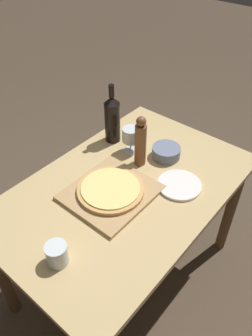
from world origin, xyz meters
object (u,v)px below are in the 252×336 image
at_px(wine_bottle, 112,118).
at_px(wine_glass, 131,136).
at_px(pizza, 111,189).
at_px(pepper_mill, 140,142).
at_px(small_bowl, 166,152).

height_order(wine_bottle, wine_glass, wine_bottle).
height_order(pizza, pepper_mill, pepper_mill).
xyz_separation_m(pepper_mill, wine_glass, (-0.10, 0.05, -0.03)).
relative_size(pizza, wine_bottle, 0.92).
bearing_deg(small_bowl, wine_glass, -154.75).
xyz_separation_m(pizza, pepper_mill, (-0.03, 0.25, 0.10)).
relative_size(wine_bottle, small_bowl, 2.25).
relative_size(pepper_mill, small_bowl, 1.86).
xyz_separation_m(pepper_mill, small_bowl, (0.07, 0.12, -0.10)).
distance_m(pizza, small_bowl, 0.38).
bearing_deg(pepper_mill, wine_glass, 154.64).
bearing_deg(wine_glass, pepper_mill, -25.36).
distance_m(pepper_mill, small_bowl, 0.17).
height_order(pepper_mill, wine_glass, pepper_mill).
xyz_separation_m(pizza, wine_bottle, (-0.27, 0.32, 0.10)).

